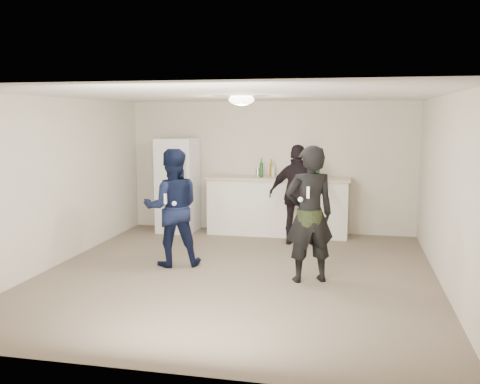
% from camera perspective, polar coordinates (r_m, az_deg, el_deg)
% --- Properties ---
extents(floor, '(6.00, 6.00, 0.00)m').
position_cam_1_polar(floor, '(7.64, -0.32, -8.77)').
color(floor, '#6B5B4C').
rests_on(floor, ground).
extents(ceiling, '(6.00, 6.00, 0.00)m').
position_cam_1_polar(ceiling, '(7.32, -0.33, 10.30)').
color(ceiling, silver).
rests_on(ceiling, wall_back).
extents(wall_back, '(6.00, 0.00, 6.00)m').
position_cam_1_polar(wall_back, '(10.31, 3.25, 2.68)').
color(wall_back, beige).
rests_on(wall_back, floor).
extents(wall_front, '(6.00, 0.00, 6.00)m').
position_cam_1_polar(wall_front, '(4.54, -8.48, -4.29)').
color(wall_front, beige).
rests_on(wall_front, floor).
extents(wall_left, '(0.00, 6.00, 6.00)m').
position_cam_1_polar(wall_left, '(8.41, -18.97, 1.04)').
color(wall_left, beige).
rests_on(wall_left, floor).
extents(wall_right, '(0.00, 6.00, 6.00)m').
position_cam_1_polar(wall_right, '(7.31, 21.24, -0.07)').
color(wall_right, beige).
rests_on(wall_right, floor).
extents(counter, '(2.60, 0.56, 1.05)m').
position_cam_1_polar(counter, '(10.06, 4.02, -1.63)').
color(counter, white).
rests_on(counter, floor).
extents(counter_top, '(2.68, 0.64, 0.04)m').
position_cam_1_polar(counter_top, '(9.98, 4.05, 1.46)').
color(counter_top, beige).
rests_on(counter_top, counter).
extents(fridge, '(0.70, 0.70, 1.80)m').
position_cam_1_polar(fridge, '(10.38, -6.67, 0.73)').
color(fridge, white).
rests_on(fridge, floor).
extents(fridge_handle, '(0.02, 0.02, 0.60)m').
position_cam_1_polar(fridge_handle, '(9.90, -5.85, 2.72)').
color(fridge_handle, '#B9B9BE').
rests_on(fridge_handle, fridge).
extents(ceiling_dome, '(0.36, 0.36, 0.16)m').
position_cam_1_polar(ceiling_dome, '(7.61, 0.16, 9.84)').
color(ceiling_dome, white).
rests_on(ceiling_dome, ceiling).
extents(shaker, '(0.08, 0.08, 0.17)m').
position_cam_1_polar(shaker, '(10.15, 1.91, 2.18)').
color(shaker, '#AFB0B4').
rests_on(shaker, counter_top).
extents(man, '(1.03, 0.92, 1.75)m').
position_cam_1_polar(man, '(7.99, -7.25, -1.66)').
color(man, '#0F1A41').
rests_on(man, floor).
extents(woman, '(0.79, 0.66, 1.84)m').
position_cam_1_polar(woman, '(7.19, 7.40, -2.38)').
color(woman, black).
rests_on(woman, floor).
extents(camo_shorts, '(0.34, 0.34, 0.28)m').
position_cam_1_polar(camo_shorts, '(7.20, 7.39, -2.92)').
color(camo_shorts, '#293819').
rests_on(camo_shorts, woman).
extents(spectator, '(1.05, 0.50, 1.74)m').
position_cam_1_polar(spectator, '(9.29, 6.20, -0.31)').
color(spectator, black).
rests_on(spectator, floor).
extents(remote_man, '(0.04, 0.04, 0.15)m').
position_cam_1_polar(remote_man, '(7.70, -7.96, -0.71)').
color(remote_man, white).
rests_on(remote_man, man).
extents(nunchuk_man, '(0.07, 0.07, 0.07)m').
position_cam_1_polar(nunchuk_man, '(7.70, -7.03, -1.22)').
color(nunchuk_man, white).
rests_on(nunchuk_man, man).
extents(remote_woman, '(0.04, 0.04, 0.15)m').
position_cam_1_polar(remote_woman, '(6.89, 7.28, -0.04)').
color(remote_woman, white).
rests_on(remote_woman, woman).
extents(nunchuk_woman, '(0.07, 0.07, 0.07)m').
position_cam_1_polar(nunchuk_woman, '(6.94, 6.47, -0.80)').
color(nunchuk_woman, white).
rests_on(nunchuk_woman, woman).
extents(bottle_cluster, '(1.12, 0.33, 0.28)m').
position_cam_1_polar(bottle_cluster, '(9.97, 4.35, 2.24)').
color(bottle_cluster, '#8B6414').
rests_on(bottle_cluster, counter_top).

